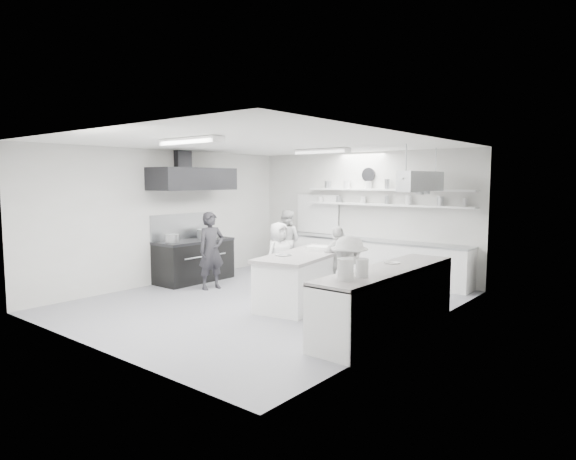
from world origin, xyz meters
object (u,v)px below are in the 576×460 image
Objects in this scene: prep_island at (306,279)px; cook_stove at (211,251)px; right_counter at (387,301)px; cook_back at (286,241)px; back_counter at (366,259)px; stove at (194,262)px.

cook_stove is (-2.27, -0.35, 0.37)m from prep_island.
cook_stove is at bearing 176.12° from right_counter.
cook_back is (-0.08, 2.63, -0.04)m from cook_stove.
right_counter reaches higher than back_counter.
stove is at bearing 170.23° from prep_island.
right_counter is at bearing -27.91° from prep_island.
stove is 5.28m from right_counter.
cook_stove is at bearing -18.18° from stove.
right_counter is at bearing -80.94° from cook_stove.
cook_back is at bearing 69.77° from stove.
right_counter is 2.00× the size of cook_stove.
cook_back is (-2.35, 2.28, 0.33)m from prep_island.
right_counter is 4.34m from cook_stove.
prep_island is at bearing 162.58° from right_counter.
stove is 0.36× the size of back_counter.
prep_island is (0.31, -2.76, -0.01)m from back_counter.
cook_back is (0.86, 2.32, 0.33)m from stove.
cook_back reaches higher than back_counter.
cook_stove is 2.63m from cook_back.
right_counter is at bearing -6.52° from stove.
prep_island is 3.29m from cook_back.
cook_stove reaches higher than back_counter.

